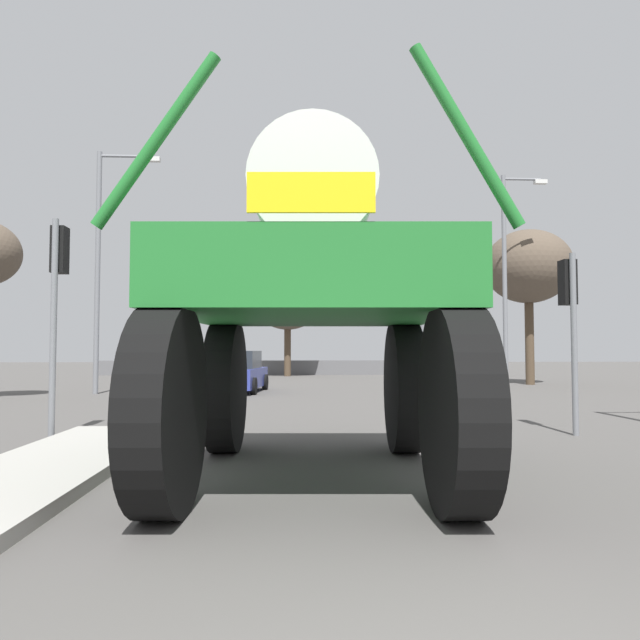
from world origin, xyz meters
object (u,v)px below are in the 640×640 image
Objects in this scene: streetlight_far_left at (103,258)px; bare_tree_far_center at (288,301)px; sedan_ahead at (237,373)px; traffic_signal_near_left at (58,279)px; traffic_signal_far_left at (421,316)px; traffic_signal_near_right at (569,303)px; streetlight_far_right at (508,270)px; bare_tree_right at (528,267)px; oversize_sprayer at (314,304)px.

bare_tree_far_center is (6.53, 14.50, -0.32)m from streetlight_far_left.
streetlight_far_left is (-4.71, -0.74, 4.11)m from sedan_ahead.
streetlight_far_left is at bearing 103.06° from traffic_signal_near_left.
traffic_signal_near_left is at bearing 175.59° from sedan_ahead.
traffic_signal_far_left is 0.47× the size of streetlight_far_left.
bare_tree_far_center reaches higher than traffic_signal_far_left.
sedan_ahead is at bearing -157.06° from traffic_signal_far_left.
traffic_signal_near_left is (-2.17, -11.68, 2.10)m from sedan_ahead.
streetlight_far_left is (-11.84, 10.93, 2.41)m from traffic_signal_near_right.
traffic_signal_near_right is 0.39× the size of streetlight_far_right.
traffic_signal_near_right is at bearing -42.72° from streetlight_far_left.
sedan_ahead is 0.61× the size of bare_tree_right.
streetlight_far_right is at bearing -24.20° from oversize_sprayer.
bare_tree_far_center is (-5.31, 25.43, 2.08)m from traffic_signal_near_right.
streetlight_far_left reaches higher than oversize_sprayer.
traffic_signal_near_right is 17.18m from bare_tree_right.
traffic_signal_near_right is (4.88, 3.57, 0.30)m from oversize_sprayer.
traffic_signal_near_left is 22.00m from bare_tree_right.
streetlight_far_left is at bearing -162.18° from traffic_signal_far_left.
sedan_ahead is 12.07m from traffic_signal_near_left.
traffic_signal_near_left is 25.81m from bare_tree_far_center.
oversize_sprayer is at bearing -143.77° from traffic_signal_near_right.
traffic_signal_far_left is (7.58, 3.21, 2.28)m from sedan_ahead.
streetlight_far_left is at bearing -172.39° from streetlight_far_right.
traffic_signal_near_right is 26.07m from bare_tree_far_center.
streetlight_far_left is (-2.54, 10.94, 2.01)m from traffic_signal_near_left.
bare_tree_far_center is (-5.76, 10.55, 1.51)m from traffic_signal_far_left.
sedan_ahead is at bearing 121.41° from traffic_signal_near_right.
bare_tree_right is at bearing -65.18° from sedan_ahead.
streetlight_far_right is at bearing -76.86° from sedan_ahead.
sedan_ahead is 0.49× the size of streetlight_far_right.
streetlight_far_left reaches higher than traffic_signal_far_left.
streetlight_far_right is (10.70, 1.32, 4.05)m from sedan_ahead.
sedan_ahead is 0.49× the size of streetlight_far_left.
streetlight_far_left is 15.91m from bare_tree_far_center.
oversize_sprayer is 29.11m from bare_tree_far_center.
bare_tree_right is at bearing 12.08° from traffic_signal_far_left.
streetlight_far_left reaches higher than bare_tree_far_center.
oversize_sprayer is 1.34× the size of sedan_ahead.
sedan_ahead is at bearing 8.95° from streetlight_far_left.
traffic_signal_near_left is 1.16× the size of traffic_signal_near_right.
traffic_signal_far_left is 13.04m from streetlight_far_left.
streetlight_far_right is (3.12, -1.89, 1.77)m from traffic_signal_far_left.
streetlight_far_right is 15.29m from bare_tree_far_center.
streetlight_far_right reaches higher than oversize_sprayer.
oversize_sprayer is at bearing -106.11° from traffic_signal_far_left.
streetlight_far_left is 1.24× the size of bare_tree_right.
streetlight_far_left is 18.16m from bare_tree_right.
streetlight_far_left is 15.54m from streetlight_far_right.
bare_tree_far_center is at bearing -1.40° from sedan_ahead.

